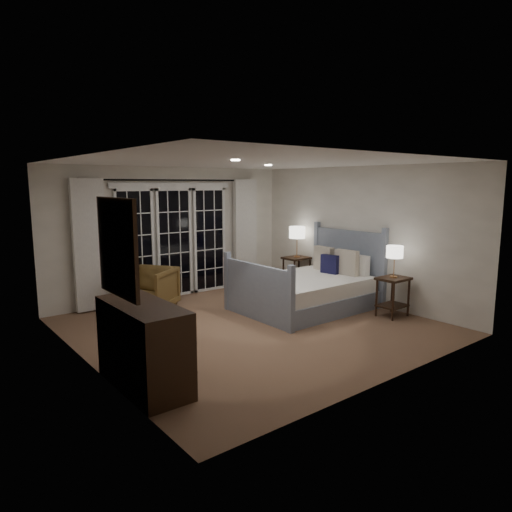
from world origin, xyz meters
TOP-DOWN VIEW (x-y plane):
  - floor at (0.00, 0.00)m, footprint 5.00×5.00m
  - ceiling at (0.00, 0.00)m, footprint 5.00×5.00m
  - wall_left at (-2.50, 0.00)m, footprint 0.02×5.00m
  - wall_right at (2.50, 0.00)m, footprint 0.02×5.00m
  - wall_back at (0.00, 2.50)m, footprint 5.00×0.02m
  - wall_front at (0.00, -2.50)m, footprint 5.00×0.02m
  - french_doors at (0.00, 2.46)m, footprint 2.50×0.04m
  - curtain_rod at (0.00, 2.40)m, footprint 3.50×0.03m
  - curtain_left at (-1.65, 2.38)m, footprint 0.55×0.10m
  - curtain_right at (1.65, 2.38)m, footprint 0.55×0.10m
  - downlight_a at (0.80, 0.60)m, footprint 0.12×0.12m
  - downlight_b at (-0.60, -0.40)m, footprint 0.12×0.12m
  - bed at (1.41, 0.22)m, footprint 2.26×1.63m
  - nightstand_left at (2.15, -1.01)m, footprint 0.51×0.40m
  - nightstand_right at (2.26, 1.41)m, footprint 0.53×0.42m
  - lamp_left at (2.15, -1.01)m, footprint 0.27×0.27m
  - lamp_right at (2.26, 1.41)m, footprint 0.33×0.33m
  - armchair at (-0.85, 1.86)m, footprint 1.13×1.12m
  - dresser at (-2.23, -0.95)m, footprint 0.55×1.31m
  - mirror at (-2.47, -0.95)m, footprint 0.05×0.85m

SIDE VIEW (x-z plane):
  - floor at x=0.00m, z-range 0.00..0.00m
  - bed at x=1.41m, z-range -0.33..0.99m
  - armchair at x=-0.85m, z-range 0.00..0.75m
  - nightstand_left at x=2.15m, z-range 0.10..0.76m
  - nightstand_right at x=2.26m, z-range 0.11..0.79m
  - dresser at x=-2.23m, z-range 0.00..0.92m
  - lamp_left at x=2.15m, z-range 0.81..1.34m
  - french_doors at x=0.00m, z-range -0.01..2.19m
  - curtain_left at x=-1.65m, z-range 0.02..2.27m
  - curtain_right at x=1.65m, z-range 0.02..2.27m
  - lamp_right at x=2.26m, z-range 0.87..1.50m
  - wall_left at x=-2.50m, z-range 0.00..2.50m
  - wall_right at x=2.50m, z-range 0.00..2.50m
  - wall_back at x=0.00m, z-range 0.00..2.50m
  - wall_front at x=0.00m, z-range 0.00..2.50m
  - mirror at x=-2.47m, z-range 1.05..2.05m
  - curtain_rod at x=0.00m, z-range 2.23..2.27m
  - downlight_a at x=0.80m, z-range 2.48..2.50m
  - downlight_b at x=-0.60m, z-range 2.48..2.50m
  - ceiling at x=0.00m, z-range 2.50..2.50m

